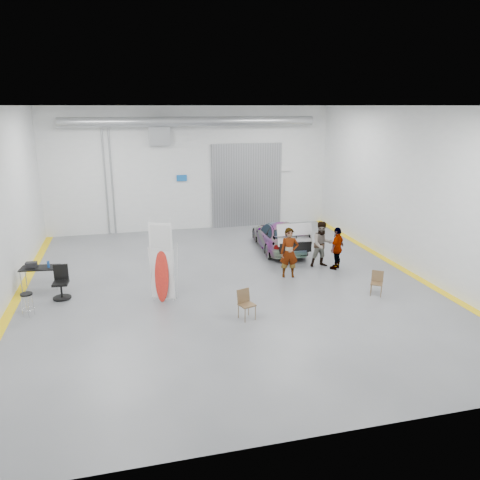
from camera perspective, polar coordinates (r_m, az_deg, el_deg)
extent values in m
plane|color=slate|center=(16.35, -1.63, -5.47)|extent=(16.00, 16.00, 0.00)
cube|color=silver|center=(18.28, 20.37, 5.61)|extent=(0.02, 16.00, 6.00)
cube|color=silver|center=(23.29, -5.94, 8.57)|extent=(14.00, 0.02, 6.00)
cube|color=silver|center=(8.15, 10.35, -5.80)|extent=(14.00, 0.02, 6.00)
cube|color=white|center=(15.21, -1.81, 16.05)|extent=(14.00, 16.00, 0.02)
cube|color=gray|center=(23.89, 0.86, 6.66)|extent=(3.60, 0.12, 4.20)
cube|color=gray|center=(22.88, -9.85, 12.82)|extent=(1.00, 0.50, 1.20)
cylinder|color=gray|center=(22.51, -5.89, 14.20)|extent=(11.90, 0.44, 0.44)
cube|color=#155DB1|center=(23.20, -7.11, 7.51)|extent=(0.50, 0.04, 0.30)
cube|color=white|center=(24.35, 5.48, 8.67)|extent=(0.70, 0.04, 0.25)
cylinder|color=gray|center=(23.06, -15.32, 6.76)|extent=(0.08, 0.08, 5.00)
cylinder|color=gray|center=(23.07, -16.07, 6.71)|extent=(0.08, 0.08, 5.00)
cube|color=yellow|center=(16.44, -25.84, -7.02)|extent=(0.30, 16.00, 0.01)
cube|color=yellow|center=(18.92, 19.12, -3.33)|extent=(0.30, 16.00, 0.01)
imported|color=silver|center=(20.19, 4.77, 0.52)|extent=(2.00, 4.31, 1.22)
imported|color=#946050|center=(16.90, 6.02, -1.55)|extent=(0.74, 0.56, 1.83)
imported|color=slate|center=(18.17, 9.98, -0.51)|extent=(0.89, 0.69, 1.79)
imported|color=#A56937|center=(18.03, 11.75, -0.98)|extent=(0.98, 0.91, 1.64)
cube|color=white|center=(14.95, -9.17, -4.08)|extent=(0.72, 0.32, 1.63)
ellipsoid|color=#FF3716|center=(14.90, -9.14, -4.34)|extent=(0.50, 0.37, 1.72)
cube|color=white|center=(14.56, -9.38, 0.41)|extent=(0.70, 0.31, 0.86)
cylinder|color=white|center=(14.78, -10.47, -2.52)|extent=(0.02, 0.02, 2.71)
cylinder|color=white|center=(14.83, -8.03, -2.35)|extent=(0.02, 0.02, 2.71)
cube|color=brown|center=(13.67, 0.84, -7.90)|extent=(0.52, 0.51, 0.04)
cube|color=brown|center=(13.75, 0.64, -6.72)|extent=(0.42, 0.22, 0.40)
cube|color=brown|center=(15.99, 16.32, -5.11)|extent=(0.51, 0.51, 0.04)
cube|color=brown|center=(16.05, 16.08, -4.21)|extent=(0.36, 0.27, 0.36)
cylinder|color=black|center=(15.13, -24.61, -6.02)|extent=(0.34, 0.34, 0.05)
torus|color=silver|center=(15.30, -24.41, -7.64)|extent=(0.36, 0.36, 0.02)
cylinder|color=gray|center=(17.11, -25.08, -4.74)|extent=(0.03, 0.03, 0.73)
cylinder|color=gray|center=(16.92, -21.36, -4.54)|extent=(0.03, 0.03, 0.73)
cylinder|color=gray|center=(17.58, -24.79, -4.17)|extent=(0.03, 0.03, 0.73)
cylinder|color=gray|center=(17.39, -21.16, -3.97)|extent=(0.03, 0.03, 0.73)
cube|color=black|center=(17.12, -23.25, -3.13)|extent=(1.28, 0.74, 0.04)
cylinder|color=#194699|center=(16.93, -22.33, -2.76)|extent=(0.08, 0.08, 0.22)
cube|color=black|center=(17.18, -24.10, -2.77)|extent=(0.36, 0.22, 0.18)
cylinder|color=black|center=(16.24, -20.85, -6.58)|extent=(0.58, 0.58, 0.04)
cylinder|color=black|center=(16.15, -20.94, -5.77)|extent=(0.06, 0.06, 0.49)
cube|color=black|center=(16.06, -21.03, -4.95)|extent=(0.50, 0.50, 0.07)
cube|color=black|center=(16.17, -21.05, -3.65)|extent=(0.46, 0.09, 0.51)
cube|color=silver|center=(18.35, 6.64, 0.91)|extent=(1.42, 0.86, 0.04)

